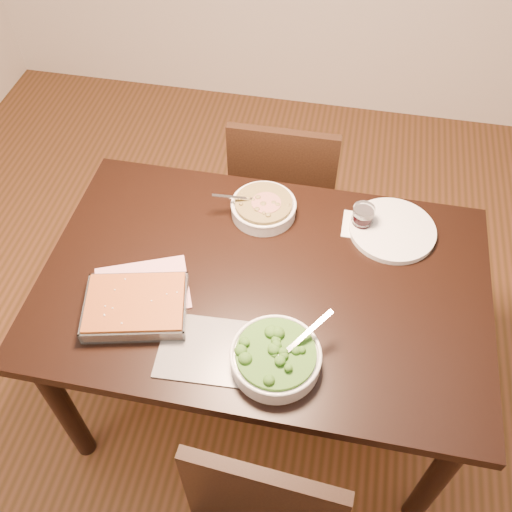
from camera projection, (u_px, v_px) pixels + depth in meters
ground at (262, 389)px, 2.36m from camera, size 4.00×4.00×0.00m
table at (264, 298)px, 1.86m from camera, size 1.40×0.90×0.75m
magazine_a at (142, 288)px, 1.76m from camera, size 0.34×0.30×0.01m
magazine_b at (212, 350)px, 1.62m from camera, size 0.31×0.23×0.01m
coaster at (361, 226)px, 1.93m from camera, size 0.12×0.12×0.00m
stew_bowl at (264, 207)px, 1.94m from camera, size 0.24×0.22×0.09m
broccoli_bowl at (276, 357)px, 1.57m from camera, size 0.25×0.26×0.10m
baking_dish at (136, 306)px, 1.69m from camera, size 0.34×0.28×0.05m
wine_tumbler at (363, 217)px, 1.89m from camera, size 0.07×0.07×0.08m
dinner_plate at (392, 230)px, 1.91m from camera, size 0.29×0.29×0.02m
chair_far at (284, 190)px, 2.40m from camera, size 0.42×0.42×0.89m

